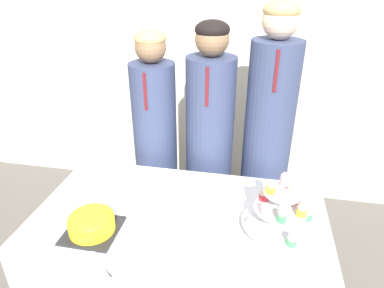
# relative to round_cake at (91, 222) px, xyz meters

# --- Properties ---
(wall_back) EXTENTS (9.00, 0.06, 2.70)m
(wall_back) POSITION_rel_round_cake_xyz_m (0.36, 1.58, 0.56)
(wall_back) COLOR beige
(wall_back) RESTS_ON ground_plane
(table) EXTENTS (1.39, 0.78, 0.74)m
(table) POSITION_rel_round_cake_xyz_m (0.36, 0.20, -0.42)
(table) COLOR white
(table) RESTS_ON ground_plane
(round_cake) EXTENTS (0.23, 0.23, 0.11)m
(round_cake) POSITION_rel_round_cake_xyz_m (0.00, 0.00, 0.00)
(round_cake) COLOR #232328
(round_cake) RESTS_ON table
(cake_knife) EXTENTS (0.20, 0.21, 0.01)m
(cake_knife) POSITION_rel_round_cake_xyz_m (0.05, -0.11, -0.05)
(cake_knife) COLOR silver
(cake_knife) RESTS_ON table
(cupcake_stand) EXTENTS (0.33, 0.33, 0.27)m
(cupcake_stand) POSITION_rel_round_cake_xyz_m (0.82, 0.17, 0.07)
(cupcake_stand) COLOR silver
(cupcake_stand) RESTS_ON table
(student_0) EXTENTS (0.28, 0.28, 1.49)m
(student_0) POSITION_rel_round_cake_xyz_m (0.05, 0.83, -0.08)
(student_0) COLOR #384266
(student_0) RESTS_ON ground_plane
(student_1) EXTENTS (0.29, 0.30, 1.55)m
(student_1) POSITION_rel_round_cake_xyz_m (0.40, 0.83, -0.05)
(student_1) COLOR #384266
(student_1) RESTS_ON ground_plane
(student_2) EXTENTS (0.29, 0.29, 1.65)m
(student_2) POSITION_rel_round_cake_xyz_m (0.76, 0.83, 0.01)
(student_2) COLOR #384266
(student_2) RESTS_ON ground_plane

